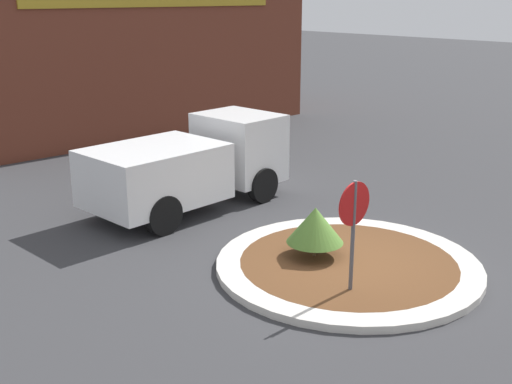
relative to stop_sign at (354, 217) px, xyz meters
The scene contains 6 objects.
ground_plane 1.92m from the stop_sign, 41.99° to the left, with size 120.00×120.00×0.00m, color #38383A.
traffic_island 1.86m from the stop_sign, 41.99° to the left, with size 5.11×5.11×0.14m.
stop_sign is the anchor object (origin of this frame).
island_shrub 1.73m from the stop_sign, 66.36° to the left, with size 1.12×1.12×1.00m.
utility_truck 5.95m from the stop_sign, 81.23° to the left, with size 5.28×2.55×2.13m.
storefront_building 16.93m from the stop_sign, 72.76° to the left, with size 14.41×6.07×5.92m.
Camera 1 is at (-8.99, -7.31, 5.09)m, focal length 45.00 mm.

